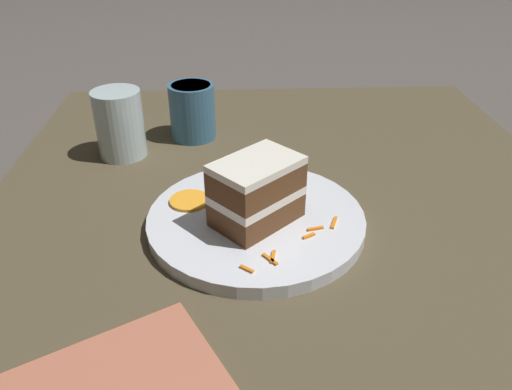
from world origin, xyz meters
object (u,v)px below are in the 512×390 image
Objects in this scene: cake_slice at (257,192)px; cream_dollop at (270,159)px; plate at (256,220)px; coffee_mug at (192,109)px; orange_garnish at (190,201)px; drinking_glass at (120,128)px.

cake_slice is 0.13m from cream_dollop.
coffee_mug reaches higher than plate.
orange_garnish is 0.22m from drinking_glass.
coffee_mug is at bearing -59.68° from drinking_glass.
cream_dollop is 0.22m from coffee_mug.
cream_dollop is 0.46× the size of drinking_glass.
plate is 2.24× the size of cake_slice.
plate is at bearing -161.18° from coffee_mug.
plate is 0.05m from cake_slice.
coffee_mug is (0.29, 0.10, 0.04)m from plate.
orange_garnish is 0.56× the size of coffee_mug.
orange_garnish is (-0.07, 0.12, -0.02)m from cream_dollop.
drinking_glass is 1.15× the size of coffee_mug.
cream_dollop is 0.14m from orange_garnish.
plate is at bearing 166.09° from cream_dollop.
cream_dollop is 0.95× the size of orange_garnish.
cream_dollop is 0.27m from drinking_glass.
plate is 0.10m from orange_garnish.
coffee_mug is at bearing -23.83° from cake_slice.
drinking_glass is (0.23, 0.21, -0.01)m from cake_slice.
cake_slice is (-0.01, -0.00, 0.05)m from plate.
cream_dollop is at bearing -54.34° from cake_slice.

